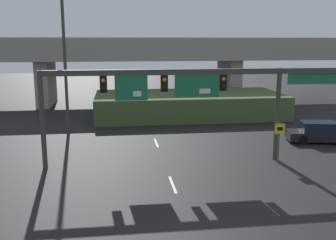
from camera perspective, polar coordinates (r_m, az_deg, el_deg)
lane_markings at (r=28.14m, az=-1.72°, el=-3.32°), size 0.14×35.88×0.01m
signal_gantry at (r=22.69m, az=2.92°, el=4.93°), size 17.85×0.44×5.58m
speed_limit_sign at (r=24.04m, az=15.85°, el=-2.39°), size 0.60×0.11×2.46m
highway_light_pole_near at (r=31.52m, az=-14.99°, el=13.18°), size 0.70×0.36×15.90m
overpass_bridge at (r=45.61m, az=-4.10°, el=9.24°), size 49.94×7.54×7.48m
grass_embankment at (r=37.95m, az=3.04°, el=2.23°), size 17.73×8.01×2.19m
parked_sedan_near_right at (r=30.29m, az=21.24°, el=-1.72°), size 5.03×2.64×1.47m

